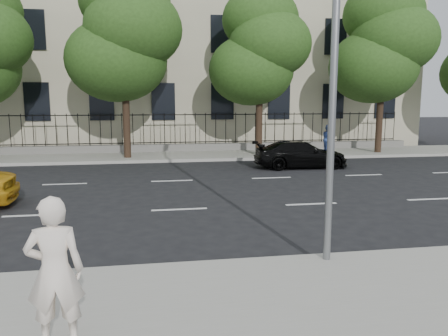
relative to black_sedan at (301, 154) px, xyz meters
name	(u,v)px	position (x,y,z in m)	size (l,w,h in m)	color
ground	(186,236)	(-6.04, -9.36, -0.62)	(120.00, 120.00, 0.00)	black
near_sidewalk	(208,316)	(-6.04, -13.36, -0.55)	(60.00, 4.00, 0.15)	gray
far_sidewalk	(166,156)	(-6.04, 4.64, -0.55)	(60.00, 4.00, 0.15)	gray
lane_markings	(175,193)	(-6.04, -4.61, -0.62)	(49.60, 4.62, 0.01)	silver
masonry_building	(159,16)	(-6.04, 13.59, 8.39)	(34.60, 12.11, 18.50)	beige
iron_fence	(165,143)	(-6.04, 6.34, 0.02)	(30.00, 0.50, 2.20)	slate
tree_c	(124,33)	(-8.00, 4.00, 5.79)	(5.89, 5.50, 9.80)	#382619
tree_d	(260,48)	(-1.00, 4.00, 5.21)	(5.34, 4.94, 8.84)	#382619
tree_e	(383,43)	(6.00, 4.00, 5.57)	(5.71, 5.31, 9.46)	#382619
black_sedan	(301,154)	(0.00, 0.00, 0.00)	(1.75, 4.31, 1.25)	black
woman_near	(55,272)	(-7.97, -13.87, 0.47)	(0.69, 0.45, 1.89)	white
pedestrian_far	(328,139)	(3.00, 3.98, 0.32)	(0.78, 0.60, 1.60)	navy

